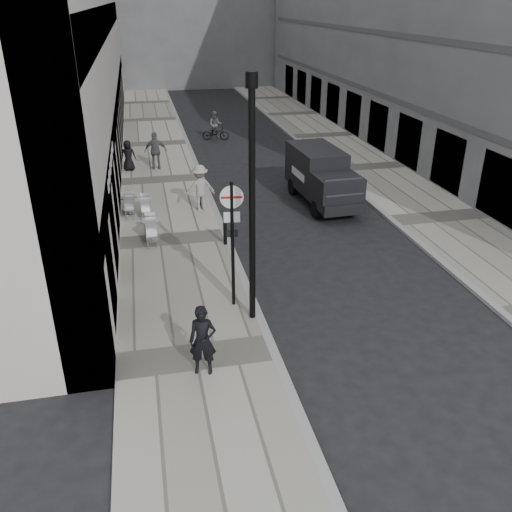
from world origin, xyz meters
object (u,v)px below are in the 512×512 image
Objects in this scene: sign_post at (232,229)px; cyclist at (215,129)px; lamppost at (252,193)px; panel_van at (321,174)px; walking_man at (203,341)px.

sign_post reaches higher than cyclist.
lamppost reaches higher than cyclist.
sign_post is at bearing 115.87° from lamppost.
sign_post is 1.60m from lamppost.
panel_van is (5.39, 8.25, -1.22)m from sign_post.
lamppost reaches higher than sign_post.
panel_van is at bearing 72.48° from walking_man.
walking_man is 24.44m from cyclist.
walking_man is 3.97m from lamppost.
panel_van is at bearing -64.27° from cyclist.
lamppost reaches higher than panel_van.
cyclist is (2.11, 21.92, -3.13)m from lamppost.
walking_man is at bearing -123.31° from panel_van.
sign_post is 2.05× the size of cyclist.
lamppost is 3.63× the size of cyclist.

